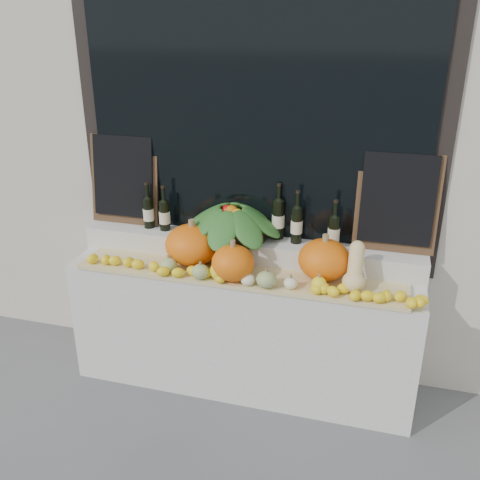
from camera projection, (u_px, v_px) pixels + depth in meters
name	position (u px, v px, depth m)	size (l,w,h in m)	color
storefront_facade	(271.00, 41.00, 3.59)	(7.00, 0.94, 4.50)	beige
display_sill	(243.00, 327.00, 3.67)	(2.30, 0.55, 0.88)	silver
rear_tier	(249.00, 249.00, 3.59)	(2.30, 0.25, 0.16)	silver
straw_bedding	(238.00, 276.00, 3.38)	(2.10, 0.32, 0.03)	tan
pumpkin_left	(193.00, 244.00, 3.47)	(0.36, 0.36, 0.26)	orange
pumpkin_right	(324.00, 260.00, 3.28)	(0.32, 0.32, 0.25)	orange
pumpkin_center	(233.00, 263.00, 3.27)	(0.26, 0.26, 0.22)	orange
butternut_squash	(355.00, 270.00, 3.14)	(0.14, 0.20, 0.29)	#EBCE8A
decorative_gourds	(235.00, 274.00, 3.25)	(1.06, 0.16, 0.15)	#407021
lemon_heap	(233.00, 277.00, 3.26)	(2.20, 0.16, 0.06)	yellow
produce_bowl	(232.00, 222.00, 3.53)	(0.71, 0.71, 0.24)	black
wine_bottle_far_left	(149.00, 212.00, 3.70)	(0.08, 0.08, 0.33)	black
wine_bottle_near_left	(165.00, 215.00, 3.66)	(0.08, 0.08, 0.32)	black
wine_bottle_tall	(278.00, 219.00, 3.52)	(0.08, 0.08, 0.38)	black
wine_bottle_near_right	(297.00, 224.00, 3.45)	(0.08, 0.08, 0.36)	black
wine_bottle_far_right	(334.00, 232.00, 3.37)	(0.08, 0.08, 0.32)	black
chalkboard_left	(124.00, 178.00, 3.72)	(0.50, 0.11, 0.62)	#4C331E
chalkboard_right	(397.00, 201.00, 3.26)	(0.50, 0.11, 0.62)	#4C331E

